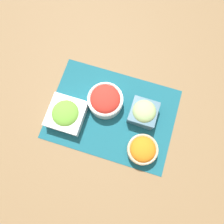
{
  "coord_description": "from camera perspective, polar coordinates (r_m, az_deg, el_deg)",
  "views": [
    {
      "loc": [
        0.07,
        -0.23,
        0.94
      ],
      "look_at": [
        0.0,
        0.0,
        0.03
      ],
      "focal_mm": 35.0,
      "sensor_mm": 36.0,
      "label": 1
    }
  ],
  "objects": [
    {
      "name": "tomato_bowl",
      "position": [
        0.94,
        -1.75,
        3.14
      ],
      "size": [
        0.15,
        0.15,
        0.08
      ],
      "color": "white",
      "rests_on": "placemat"
    },
    {
      "name": "ground_plane",
      "position": [
        0.97,
        -0.0,
        -0.51
      ],
      "size": [
        3.0,
        3.0,
        0.0
      ],
      "primitive_type": "plane",
      "color": "olive"
    },
    {
      "name": "lettuce_bowl",
      "position": [
        0.95,
        -11.88,
        -0.57
      ],
      "size": [
        0.15,
        0.15,
        0.08
      ],
      "color": "white",
      "rests_on": "placemat"
    },
    {
      "name": "carrot_bowl",
      "position": [
        0.91,
        7.96,
        -9.68
      ],
      "size": [
        0.13,
        0.13,
        0.08
      ],
      "color": "#C6B28E",
      "rests_on": "placemat"
    },
    {
      "name": "placemat",
      "position": [
        0.97,
        -0.0,
        -0.48
      ],
      "size": [
        0.55,
        0.39,
        0.0
      ],
      "color": "#195B6B",
      "rests_on": "ground_plane"
    },
    {
      "name": "cucumber_bowl",
      "position": [
        0.93,
        8.27,
        -0.09
      ],
      "size": [
        0.12,
        0.12,
        0.09
      ],
      "color": "slate",
      "rests_on": "placemat"
    }
  ]
}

